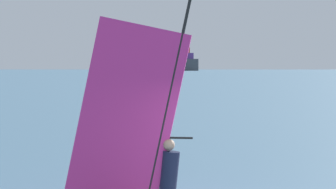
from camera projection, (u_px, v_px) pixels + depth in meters
The scene contains 3 objects.
windsurfer at pixel (152, 151), 13.40m from camera, with size 3.57×1.28×4.28m.
cargo_ship at pixel (159, 61), 674.72m from camera, with size 50.88×165.05×37.09m.
distant_headland at pixel (230, 59), 1413.29m from camera, with size 914.65×349.12×38.66m, color #60665B.
Camera 1 is at (-2.53, -11.18, 2.69)m, focal length 75.98 mm.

